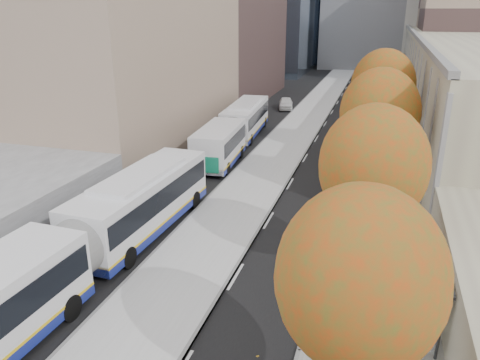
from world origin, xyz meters
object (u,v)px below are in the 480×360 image
at_px(distant_car, 286,103).
at_px(bus_far, 236,128).
at_px(bus_near, 94,236).
at_px(bus_shelter, 424,271).

bearing_deg(distant_car, bus_far, -104.37).
height_order(bus_near, distant_car, bus_near).
bearing_deg(bus_far, distant_car, 83.18).
bearing_deg(bus_shelter, bus_near, -179.11).
xyz_separation_m(bus_near, bus_far, (-0.14, 20.87, -0.10)).
distance_m(bus_near, bus_far, 20.87).
bearing_deg(bus_far, bus_shelter, -60.77).
bearing_deg(distant_car, bus_shelter, -82.72).
relative_size(bus_shelter, bus_far, 0.25).
height_order(bus_shelter, bus_far, bus_far).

